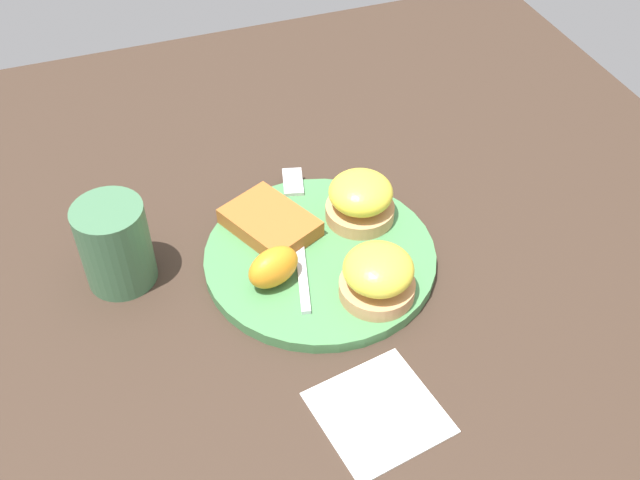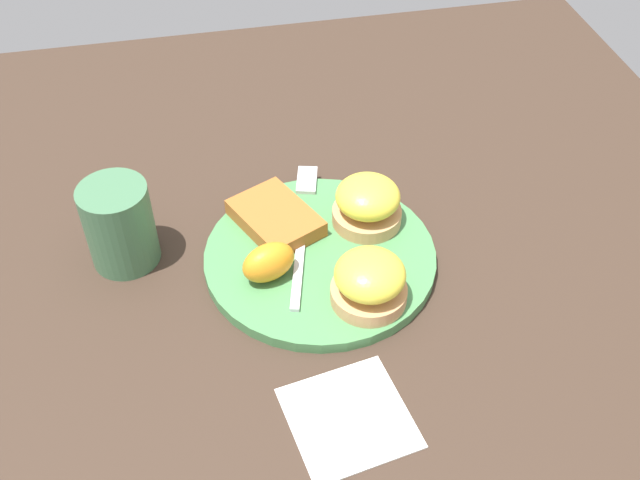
{
  "view_description": "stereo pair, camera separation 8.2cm",
  "coord_description": "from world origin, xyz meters",
  "views": [
    {
      "loc": [
        -0.56,
        0.2,
        0.61
      ],
      "look_at": [
        0.0,
        0.0,
        0.03
      ],
      "focal_mm": 42.0,
      "sensor_mm": 36.0,
      "label": 1
    },
    {
      "loc": [
        -0.58,
        0.12,
        0.61
      ],
      "look_at": [
        0.0,
        0.0,
        0.03
      ],
      "focal_mm": 42.0,
      "sensor_mm": 36.0,
      "label": 2
    }
  ],
  "objects": [
    {
      "name": "sandwich_benedict_left",
      "position": [
        -0.08,
        -0.04,
        0.04
      ],
      "size": [
        0.08,
        0.08,
        0.06
      ],
      "color": "tan",
      "rests_on": "plate"
    },
    {
      "name": "hashbrown_patty",
      "position": [
        0.06,
        0.04,
        0.02
      ],
      "size": [
        0.13,
        0.11,
        0.02
      ],
      "primitive_type": "cube",
      "rotation": [
        0.0,
        0.0,
        0.44
      ],
      "color": "#A75D26",
      "rests_on": "plate"
    },
    {
      "name": "plate",
      "position": [
        0.0,
        0.0,
        0.01
      ],
      "size": [
        0.26,
        0.26,
        0.01
      ],
      "primitive_type": "cylinder",
      "color": "#47844C",
      "rests_on": "ground_plane"
    },
    {
      "name": "orange_wedge",
      "position": [
        -0.02,
        0.06,
        0.04
      ],
      "size": [
        0.05,
        0.07,
        0.04
      ],
      "primitive_type": "ellipsoid",
      "rotation": [
        0.0,
        0.0,
        1.91
      ],
      "color": "orange",
      "rests_on": "plate"
    },
    {
      "name": "napkin",
      "position": [
        -0.21,
        0.02,
        0.0
      ],
      "size": [
        0.13,
        0.13,
        0.0
      ],
      "primitive_type": "cube",
      "rotation": [
        0.0,
        0.0,
        0.17
      ],
      "color": "white",
      "rests_on": "ground_plane"
    },
    {
      "name": "cup",
      "position": [
        0.05,
        0.21,
        0.05
      ],
      "size": [
        0.11,
        0.08,
        0.1
      ],
      "color": "#42704C",
      "rests_on": "ground_plane"
    },
    {
      "name": "sandwich_benedict_right",
      "position": [
        0.04,
        -0.06,
        0.04
      ],
      "size": [
        0.08,
        0.08,
        0.06
      ],
      "color": "tan",
      "rests_on": "plate"
    },
    {
      "name": "fork",
      "position": [
        0.05,
        0.01,
        0.02
      ],
      "size": [
        0.23,
        0.08,
        0.0
      ],
      "color": "silver",
      "rests_on": "plate"
    },
    {
      "name": "ground_plane",
      "position": [
        0.0,
        0.0,
        0.0
      ],
      "size": [
        1.1,
        1.1,
        0.0
      ],
      "primitive_type": "plane",
      "color": "#38281E"
    }
  ]
}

